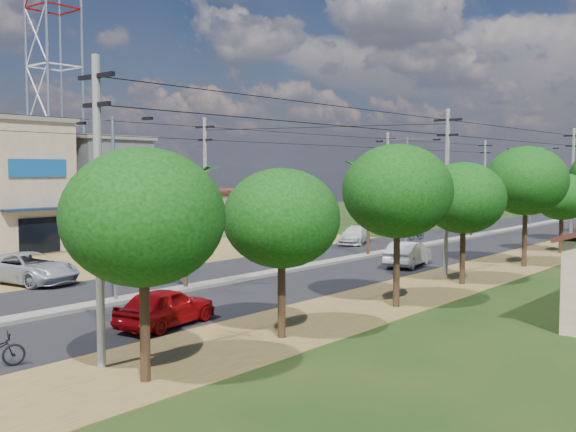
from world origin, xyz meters
The scene contains 34 objects.
ground centered at (0.00, 0.00, 0.00)m, with size 160.00×160.00×0.00m, color black.
road centered at (0.00, 15.00, 0.02)m, with size 12.00×110.00×0.04m, color black.
median centered at (0.00, 18.00, 0.09)m, with size 1.00×90.00×0.18m, color #605E56.
dirt_lot_west centered at (-15.00, 8.00, 0.02)m, with size 18.00×46.00×0.04m, color brown.
dirt_shoulder_east centered at (8.50, 15.00, 0.01)m, with size 5.00×90.00×0.03m, color brown.
shophouse_cream centered at (-21.98, 7.00, 4.66)m, with size 9.00×6.40×9.30m.
shophouse_grey centered at (-21.98, 14.00, 4.16)m, with size 9.00×6.40×8.30m.
low_shed centered at (-21.00, 24.00, 1.97)m, with size 10.40×10.40×3.95m.
telecom_tower centered at (-27.00, 14.00, 19.12)m, with size 3.80×3.80×43.00m.
tree_east_a centered at (9.50, -6.00, 4.49)m, with size 4.40×4.40×6.37m.
tree_east_b centered at (9.30, 0.00, 4.11)m, with size 4.00×4.00×5.83m.
tree_east_c centered at (9.70, 7.00, 4.86)m, with size 4.60×4.60×6.83m.
tree_east_d centered at (9.40, 14.00, 4.34)m, with size 4.20×4.20×6.13m.
tree_east_e centered at (9.60, 22.00, 5.09)m, with size 4.80×4.80×7.14m.
tree_east_f centered at (9.20, 30.00, 3.89)m, with size 3.80×3.80×5.52m.
palm_median_near centered at (0.00, 4.00, 5.54)m, with size 2.00×2.00×6.15m.
palm_median_mid centered at (0.00, 20.00, 5.90)m, with size 2.00×2.00×6.55m.
palm_median_far centered at (0.00, 36.00, 5.26)m, with size 2.00×2.00×5.85m.
streetlight_near centered at (0.00, 0.00, 4.79)m, with size 5.10×0.18×8.00m.
streetlight_mid centered at (0.00, 25.00, 4.79)m, with size 5.10×0.18×8.00m.
streetlight_far centered at (0.00, 50.00, 4.79)m, with size 5.10×0.18×8.00m.
utility_pole_w_b centered at (-7.00, 12.00, 4.76)m, with size 1.60×0.24×9.00m.
utility_pole_w_c centered at (-7.00, 34.00, 4.76)m, with size 1.60×0.24×9.00m.
utility_pole_w_d centered at (-7.00, 55.00, 4.76)m, with size 1.60×0.24×9.00m.
utility_pole_e_a centered at (7.50, -6.00, 4.76)m, with size 1.60×0.24×9.00m.
utility_pole_e_b centered at (7.50, 16.00, 4.76)m, with size 1.60×0.24×9.00m.
utility_pole_e_c centered at (7.50, 38.00, 4.76)m, with size 1.60×0.24×9.00m.
car_red_near centered at (5.00, -1.47, 0.72)m, with size 1.70×4.22×1.44m, color maroon.
car_silver_mid centered at (4.28, 17.65, 0.74)m, with size 1.57×4.50×1.48m, color #9DA1A5.
car_white_far centered at (-4.83, 25.60, 0.64)m, with size 1.80×4.44×1.29m, color #BABAB5.
car_parked_silver centered at (-7.50, 0.27, 0.77)m, with size 2.57×5.57×1.55m, color #9DA1A5.
car_parked_dark centered at (-10.31, 9.81, 0.67)m, with size 1.57×3.91×1.33m, color black.
moto_rider_west_a centered at (-3.47, 18.77, 0.45)m, with size 0.59×1.70×0.89m, color black.
moto_rider_west_b centered at (-2.49, 31.08, 0.55)m, with size 0.52×1.85×1.11m, color black.
Camera 1 is at (23.86, -17.40, 5.78)m, focal length 42.00 mm.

